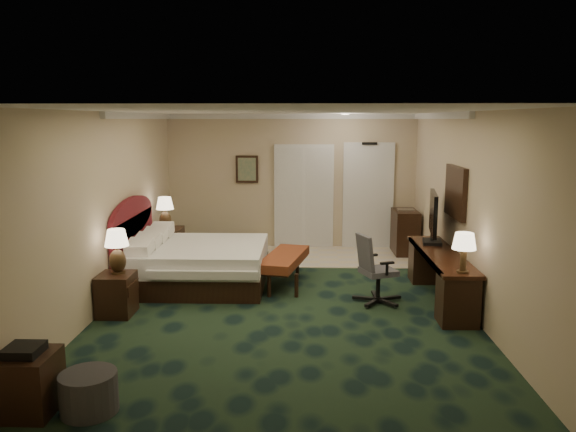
{
  "coord_description": "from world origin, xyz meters",
  "views": [
    {
      "loc": [
        0.24,
        -7.57,
        2.6
      ],
      "look_at": [
        0.02,
        0.6,
        1.18
      ],
      "focal_mm": 35.0,
      "sensor_mm": 36.0,
      "label": 1
    }
  ],
  "objects_px": {
    "bed": "(200,265)",
    "minibar": "(405,232)",
    "desk_chair": "(379,268)",
    "side_table": "(26,383)",
    "desk": "(440,277)",
    "ottoman": "(89,393)",
    "tv": "(433,218)",
    "lamp_near": "(117,251)",
    "lamp_far": "(165,213)",
    "nightstand_near": "(117,294)",
    "bed_bench": "(284,270)",
    "nightstand_far": "(167,246)"
  },
  "relations": [
    {
      "from": "nightstand_far",
      "to": "ottoman",
      "type": "bearing_deg",
      "value": -83.99
    },
    {
      "from": "nightstand_far",
      "to": "ottoman",
      "type": "relative_size",
      "value": 1.28
    },
    {
      "from": "tv",
      "to": "nightstand_far",
      "type": "bearing_deg",
      "value": 173.0
    },
    {
      "from": "bed",
      "to": "lamp_near",
      "type": "xyz_separation_m",
      "value": [
        -0.85,
        -1.36,
        0.54
      ]
    },
    {
      "from": "lamp_far",
      "to": "desk",
      "type": "height_order",
      "value": "lamp_far"
    },
    {
      "from": "lamp_near",
      "to": "bed_bench",
      "type": "relative_size",
      "value": 0.41
    },
    {
      "from": "bed",
      "to": "side_table",
      "type": "relative_size",
      "value": 3.71
    },
    {
      "from": "nightstand_far",
      "to": "minibar",
      "type": "relative_size",
      "value": 0.77
    },
    {
      "from": "bed_bench",
      "to": "desk",
      "type": "relative_size",
      "value": 0.6
    },
    {
      "from": "nightstand_near",
      "to": "lamp_near",
      "type": "xyz_separation_m",
      "value": [
        0.02,
        0.05,
        0.58
      ]
    },
    {
      "from": "lamp_near",
      "to": "ottoman",
      "type": "xyz_separation_m",
      "value": [
        0.57,
        -2.59,
        -0.68
      ]
    },
    {
      "from": "lamp_far",
      "to": "desk_chair",
      "type": "xyz_separation_m",
      "value": [
        3.54,
        -2.03,
        -0.44
      ]
    },
    {
      "from": "bed",
      "to": "desk",
      "type": "relative_size",
      "value": 0.84
    },
    {
      "from": "minibar",
      "to": "lamp_near",
      "type": "bearing_deg",
      "value": -141.42
    },
    {
      "from": "bed",
      "to": "desk_chair",
      "type": "height_order",
      "value": "desk_chair"
    },
    {
      "from": "side_table",
      "to": "tv",
      "type": "distance_m",
      "value": 6.0
    },
    {
      "from": "lamp_near",
      "to": "ottoman",
      "type": "bearing_deg",
      "value": -77.65
    },
    {
      "from": "bed",
      "to": "lamp_far",
      "type": "bearing_deg",
      "value": 124.64
    },
    {
      "from": "nightstand_far",
      "to": "desk_chair",
      "type": "xyz_separation_m",
      "value": [
        3.54,
        -2.08,
        0.18
      ]
    },
    {
      "from": "bed",
      "to": "nightstand_far",
      "type": "relative_size",
      "value": 3.11
    },
    {
      "from": "lamp_far",
      "to": "side_table",
      "type": "relative_size",
      "value": 1.06
    },
    {
      "from": "nightstand_far",
      "to": "minibar",
      "type": "bearing_deg",
      "value": 11.72
    },
    {
      "from": "side_table",
      "to": "desk",
      "type": "height_order",
      "value": "desk"
    },
    {
      "from": "lamp_near",
      "to": "tv",
      "type": "height_order",
      "value": "tv"
    },
    {
      "from": "lamp_far",
      "to": "side_table",
      "type": "height_order",
      "value": "lamp_far"
    },
    {
      "from": "bed",
      "to": "minibar",
      "type": "xyz_separation_m",
      "value": [
        3.61,
        2.2,
        0.1
      ]
    },
    {
      "from": "nightstand_far",
      "to": "side_table",
      "type": "distance_m",
      "value": 5.25
    },
    {
      "from": "nightstand_near",
      "to": "nightstand_far",
      "type": "relative_size",
      "value": 0.86
    },
    {
      "from": "desk",
      "to": "desk_chair",
      "type": "height_order",
      "value": "desk_chair"
    },
    {
      "from": "bed_bench",
      "to": "desk_chair",
      "type": "distance_m",
      "value": 1.63
    },
    {
      "from": "side_table",
      "to": "desk_chair",
      "type": "distance_m",
      "value": 4.75
    },
    {
      "from": "nightstand_near",
      "to": "tv",
      "type": "height_order",
      "value": "tv"
    },
    {
      "from": "bed_bench",
      "to": "nightstand_far",
      "type": "bearing_deg",
      "value": 162.54
    },
    {
      "from": "lamp_far",
      "to": "desk_chair",
      "type": "height_order",
      "value": "lamp_far"
    },
    {
      "from": "bed_bench",
      "to": "tv",
      "type": "bearing_deg",
      "value": 10.83
    },
    {
      "from": "bed_bench",
      "to": "minibar",
      "type": "xyz_separation_m",
      "value": [
        2.28,
        2.17,
        0.18
      ]
    },
    {
      "from": "nightstand_near",
      "to": "desk",
      "type": "distance_m",
      "value": 4.54
    },
    {
      "from": "lamp_far",
      "to": "minibar",
      "type": "xyz_separation_m",
      "value": [
        4.45,
        0.98,
        -0.52
      ]
    },
    {
      "from": "nightstand_far",
      "to": "tv",
      "type": "bearing_deg",
      "value": -16.4
    },
    {
      "from": "nightstand_far",
      "to": "desk",
      "type": "distance_m",
      "value": 4.85
    },
    {
      "from": "lamp_near",
      "to": "bed",
      "type": "bearing_deg",
      "value": 57.96
    },
    {
      "from": "nightstand_near",
      "to": "lamp_near",
      "type": "height_order",
      "value": "lamp_near"
    },
    {
      "from": "lamp_far",
      "to": "lamp_near",
      "type": "bearing_deg",
      "value": -90.31
    },
    {
      "from": "ottoman",
      "to": "tv",
      "type": "relative_size",
      "value": 0.5
    },
    {
      "from": "lamp_near",
      "to": "bed_bench",
      "type": "xyz_separation_m",
      "value": [
        2.18,
        1.39,
        -0.61
      ]
    },
    {
      "from": "bed",
      "to": "minibar",
      "type": "relative_size",
      "value": 2.39
    },
    {
      "from": "minibar",
      "to": "nightstand_far",
      "type": "bearing_deg",
      "value": -168.28
    },
    {
      "from": "nightstand_near",
      "to": "side_table",
      "type": "bearing_deg",
      "value": -89.09
    },
    {
      "from": "desk_chair",
      "to": "minibar",
      "type": "distance_m",
      "value": 3.14
    },
    {
      "from": "desk",
      "to": "bed_bench",
      "type": "bearing_deg",
      "value": 162.71
    }
  ]
}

